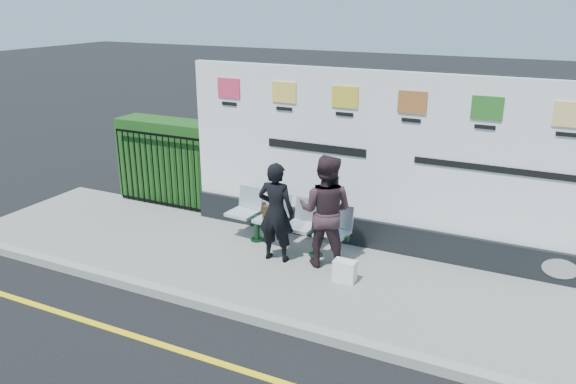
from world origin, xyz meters
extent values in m
plane|color=black|center=(0.00, 0.00, 0.00)|extent=(80.00, 80.00, 0.00)
cube|color=gray|center=(0.00, 2.50, 0.06)|extent=(14.00, 3.00, 0.12)
cube|color=gray|center=(0.00, 1.00, 0.07)|extent=(14.00, 0.18, 0.14)
cube|color=yellow|center=(0.00, 0.00, 0.00)|extent=(14.00, 0.10, 0.01)
cube|color=black|center=(0.50, 3.85, 0.37)|extent=(8.00, 0.30, 0.50)
cube|color=white|center=(0.50, 3.85, 1.87)|extent=(8.00, 0.14, 2.50)
cube|color=#194715|center=(-4.58, 4.30, 0.97)|extent=(2.35, 0.70, 1.70)
imported|color=black|center=(-1.30, 2.65, 0.95)|extent=(0.63, 0.44, 1.65)
imported|color=#301F23|center=(-0.52, 2.83, 1.03)|extent=(0.95, 0.77, 1.82)
cube|color=black|center=(-1.65, 3.14, 0.71)|extent=(0.28, 0.12, 0.21)
cube|color=silver|center=(-0.02, 2.42, 0.29)|extent=(0.34, 0.20, 0.34)
camera|label=1|loc=(2.53, -4.80, 4.19)|focal=35.00mm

